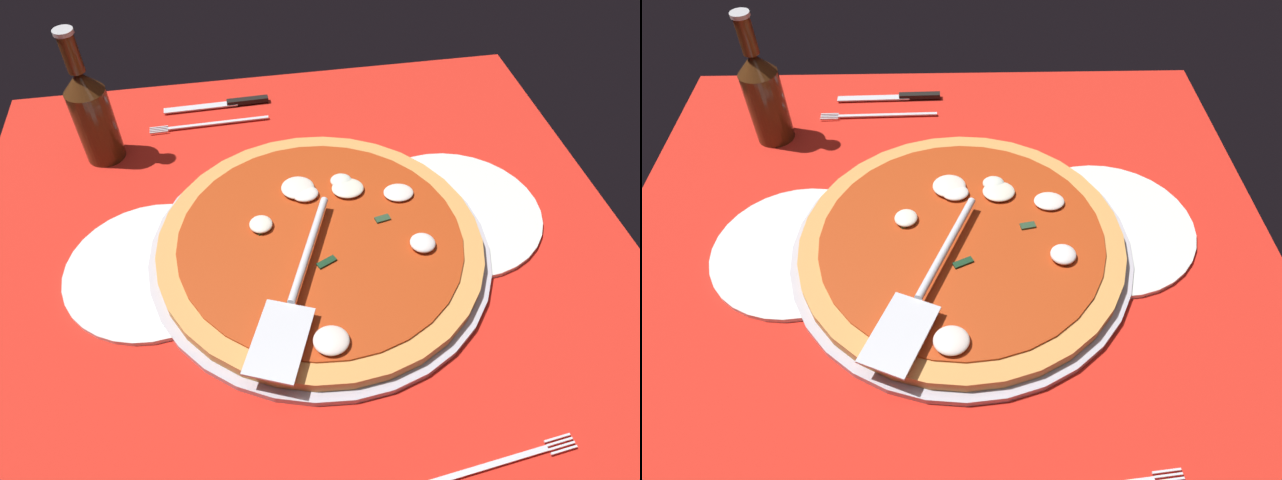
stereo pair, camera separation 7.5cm
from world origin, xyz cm
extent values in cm
cube|color=red|center=(0.00, 0.00, -0.40)|extent=(90.75, 90.75, 0.80)
cube|color=white|center=(-40.33, -30.25, 0.05)|extent=(10.08, 10.08, 0.10)
cube|color=white|center=(-40.33, -10.08, 0.05)|extent=(10.08, 10.08, 0.10)
cube|color=white|center=(-40.33, 10.08, 0.05)|extent=(10.08, 10.08, 0.10)
cube|color=white|center=(-30.25, -40.33, 0.05)|extent=(10.08, 10.08, 0.10)
cube|color=white|center=(-30.25, -20.17, 0.05)|extent=(10.08, 10.08, 0.10)
cube|color=white|center=(-30.25, 0.00, 0.05)|extent=(10.08, 10.08, 0.10)
cube|color=white|center=(-30.25, 20.17, 0.05)|extent=(10.08, 10.08, 0.10)
cube|color=white|center=(-20.17, -30.25, 0.05)|extent=(10.08, 10.08, 0.10)
cube|color=white|center=(-20.17, -10.08, 0.05)|extent=(10.08, 10.08, 0.10)
cube|color=white|center=(-20.17, 10.08, 0.05)|extent=(10.08, 10.08, 0.10)
cube|color=white|center=(-20.17, 30.25, 0.05)|extent=(10.08, 10.08, 0.10)
cube|color=white|center=(-10.08, -40.33, 0.05)|extent=(10.08, 10.08, 0.10)
cube|color=white|center=(-10.08, -20.17, 0.05)|extent=(10.08, 10.08, 0.10)
cube|color=white|center=(-10.08, 0.00, 0.05)|extent=(10.08, 10.08, 0.10)
cube|color=white|center=(-10.08, 20.17, 0.05)|extent=(10.08, 10.08, 0.10)
cube|color=white|center=(0.00, -30.25, 0.05)|extent=(10.08, 10.08, 0.10)
cube|color=white|center=(0.00, -10.08, 0.05)|extent=(10.08, 10.08, 0.10)
cube|color=white|center=(0.00, 10.08, 0.05)|extent=(10.08, 10.08, 0.10)
cube|color=white|center=(10.08, -40.33, 0.05)|extent=(10.08, 10.08, 0.10)
cube|color=white|center=(10.08, -20.17, 0.05)|extent=(10.08, 10.08, 0.10)
cube|color=white|center=(10.08, 0.00, 0.05)|extent=(10.08, 10.08, 0.10)
cube|color=white|center=(10.08, 20.17, 0.05)|extent=(10.08, 10.08, 0.10)
cube|color=white|center=(20.17, -30.25, 0.05)|extent=(10.08, 10.08, 0.10)
cube|color=white|center=(20.17, -10.08, 0.05)|extent=(10.08, 10.08, 0.10)
cube|color=white|center=(20.17, 10.08, 0.05)|extent=(10.08, 10.08, 0.10)
cube|color=white|center=(30.25, -40.33, 0.05)|extent=(10.08, 10.08, 0.10)
cube|color=white|center=(30.25, -20.17, 0.05)|extent=(10.08, 10.08, 0.10)
cube|color=white|center=(30.25, 0.00, 0.05)|extent=(10.08, 10.08, 0.10)
cube|color=white|center=(30.25, 20.17, 0.05)|extent=(10.08, 10.08, 0.10)
cube|color=white|center=(40.33, -30.25, 0.05)|extent=(10.08, 10.08, 0.10)
cube|color=white|center=(40.33, -10.08, 0.05)|extent=(10.08, 10.08, 0.10)
cylinder|color=#B6B4C1|center=(-2.44, -1.40, 0.73)|extent=(45.46, 45.46, 1.25)
cylinder|color=white|center=(-22.41, -5.08, 0.60)|extent=(25.04, 25.04, 1.00)
cylinder|color=white|center=(19.55, -1.67, 0.60)|extent=(23.28, 23.28, 1.00)
cylinder|color=#D9944B|center=(-2.44, -1.40, 2.12)|extent=(43.00, 43.00, 1.53)
cylinder|color=#B33912|center=(-2.44, -1.40, 3.03)|extent=(37.64, 37.64, 0.30)
ellipsoid|color=silver|center=(-7.16, -10.93, 3.76)|extent=(3.10, 2.83, 1.16)
ellipsoid|color=white|center=(-14.69, -7.27, 3.61)|extent=(4.24, 3.56, 0.86)
ellipsoid|color=white|center=(5.05, -4.35, 3.70)|extent=(3.10, 3.24, 1.04)
ellipsoid|color=#EDE6CE|center=(-7.80, -9.30, 3.67)|extent=(4.55, 4.06, 0.99)
ellipsoid|color=white|center=(-15.23, 2.63, 3.79)|extent=(3.31, 3.35, 1.22)
ellipsoid|color=white|center=(-0.89, 14.99, 3.79)|extent=(4.16, 3.93, 1.22)
ellipsoid|color=white|center=(-0.83, -10.55, 3.73)|extent=(4.72, 4.63, 1.09)
ellipsoid|color=white|center=(-1.66, -9.24, 3.68)|extent=(3.80, 3.26, 1.00)
cube|color=#244F25|center=(4.83, -3.66, 3.33)|extent=(2.25, 1.78, 0.30)
cube|color=#16381F|center=(-2.48, 3.31, 3.33)|extent=(2.76, 1.95, 0.30)
cube|color=#29462C|center=(-11.31, -2.92, 3.33)|extent=(2.19, 1.41, 0.30)
cube|color=silver|center=(4.84, 14.48, 4.55)|extent=(9.23, 11.42, 0.30)
cylinder|color=silver|center=(-0.50, 1.79, 4.90)|extent=(7.75, 16.61, 1.00)
cube|color=white|center=(9.63, -34.38, 0.40)|extent=(18.65, 11.82, 0.60)
cube|color=silver|center=(9.57, -31.81, 0.83)|extent=(16.81, 0.99, 0.25)
cube|color=silver|center=(19.48, -32.24, 0.83)|extent=(3.00, 0.29, 0.25)
cube|color=silver|center=(19.47, -31.80, 0.83)|extent=(3.00, 0.29, 0.25)
cube|color=silver|center=(19.46, -31.36, 0.83)|extent=(3.00, 0.29, 0.25)
cube|color=silver|center=(19.45, -30.92, 0.83)|extent=(3.00, 0.29, 0.25)
cube|color=black|center=(4.26, -37.06, 1.10)|extent=(7.26, 1.37, 0.80)
cube|color=silver|center=(12.40, -36.88, 0.83)|extent=(12.69, 1.69, 0.25)
cube|color=silver|center=(-13.17, 30.41, 0.83)|extent=(15.40, 2.18, 0.25)
cube|color=silver|center=(-22.40, 30.12, 0.83)|extent=(3.01, 0.53, 0.25)
cube|color=silver|center=(-22.36, 29.68, 0.83)|extent=(3.01, 0.53, 0.25)
cube|color=silver|center=(-22.31, 29.24, 0.83)|extent=(3.01, 0.53, 0.25)
cube|color=silver|center=(-22.27, 28.81, 0.83)|extent=(3.01, 0.53, 0.25)
cylinder|color=#45240F|center=(27.56, -26.74, 6.19)|extent=(5.90, 5.90, 12.19)
cone|color=#45240F|center=(27.56, -26.74, 13.89)|extent=(5.90, 5.90, 3.21)
cylinder|color=#45240F|center=(27.56, -26.74, 18.29)|extent=(2.39, 2.39, 5.58)
cylinder|color=#B7B7BC|center=(27.56, -26.74, 21.38)|extent=(2.75, 2.75, 0.60)
camera|label=1|loc=(6.18, 48.24, 58.42)|focal=31.79mm
camera|label=2|loc=(-1.32, 48.97, 58.42)|focal=31.79mm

